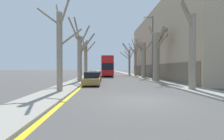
{
  "coord_description": "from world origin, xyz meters",
  "views": [
    {
      "loc": [
        -2.07,
        -8.33,
        1.83
      ],
      "look_at": [
        -0.34,
        21.79,
        1.48
      ],
      "focal_mm": 24.0,
      "sensor_mm": 36.0,
      "label": 1
    }
  ],
  "objects": [
    {
      "name": "street_tree_left_1",
      "position": [
        -5.17,
        11.66,
        3.71
      ],
      "size": [
        3.31,
        3.03,
        8.14
      ],
      "color": "gray",
      "rests_on": "ground"
    },
    {
      "name": "street_tree_left_2",
      "position": [
        -5.34,
        19.23,
        3.76
      ],
      "size": [
        3.92,
        3.22,
        7.85
      ],
      "color": "gray",
      "rests_on": "ground"
    },
    {
      "name": "street_tree_right_4",
      "position": [
        4.97,
        32.65,
        4.09
      ],
      "size": [
        3.79,
        2.47,
        8.67
      ],
      "color": "gray",
      "rests_on": "ground"
    },
    {
      "name": "building_facade_right",
      "position": [
        11.82,
        19.69,
        6.19
      ],
      "size": [
        10.08,
        30.33,
        12.4
      ],
      "color": "tan",
      "rests_on": "ground"
    },
    {
      "name": "parked_car_0",
      "position": [
        -3.32,
        8.14,
        0.66
      ],
      "size": [
        1.77,
        4.02,
        1.41
      ],
      "color": "olive",
      "rests_on": "ground"
    },
    {
      "name": "kerb_line_stripe",
      "position": [
        -4.24,
        50.0,
        0.0
      ],
      "size": [
        0.24,
        120.0,
        0.01
      ],
      "primitive_type": "cube",
      "color": "yellow",
      "rests_on": "ground"
    },
    {
      "name": "lamp_post",
      "position": [
        4.69,
        12.12,
        4.99
      ],
      "size": [
        1.4,
        0.2,
        9.03
      ],
      "color": "#4C4F54",
      "rests_on": "ground"
    },
    {
      "name": "street_tree_right_1",
      "position": [
        5.23,
        11.72,
        3.88
      ],
      "size": [
        2.92,
        3.17,
        7.71
      ],
      "color": "gray",
      "rests_on": "ground"
    },
    {
      "name": "sidewalk_right",
      "position": [
        5.62,
        50.0,
        0.06
      ],
      "size": [
        2.41,
        120.0,
        0.12
      ],
      "primitive_type": "cube",
      "color": "gray",
      "rests_on": "ground"
    },
    {
      "name": "street_tree_right_3",
      "position": [
        5.36,
        26.18,
        4.2
      ],
      "size": [
        3.1,
        1.7,
        8.81
      ],
      "color": "gray",
      "rests_on": "ground"
    },
    {
      "name": "ground_plane",
      "position": [
        0.0,
        0.0,
        0.0
      ],
      "size": [
        300.0,
        300.0,
        0.0
      ],
      "primitive_type": "plane",
      "color": "#4C4947"
    },
    {
      "name": "parked_car_1",
      "position": [
        -3.32,
        13.84,
        0.65
      ],
      "size": [
        1.89,
        4.34,
        1.37
      ],
      "color": "maroon",
      "rests_on": "ground"
    },
    {
      "name": "street_tree_left_0",
      "position": [
        -5.34,
        3.06,
        3.38
      ],
      "size": [
        3.46,
        2.38,
        7.14
      ],
      "color": "gray",
      "rests_on": "ground"
    },
    {
      "name": "double_decker_bus",
      "position": [
        -1.22,
        27.56,
        2.53
      ],
      "size": [
        2.59,
        11.56,
        4.45
      ],
      "color": "red",
      "rests_on": "ground"
    },
    {
      "name": "sidewalk_left",
      "position": [
        -5.62,
        50.0,
        0.06
      ],
      "size": [
        2.41,
        120.0,
        0.12
      ],
      "primitive_type": "cube",
      "color": "gray",
      "rests_on": "ground"
    },
    {
      "name": "street_tree_right_2",
      "position": [
        5.32,
        19.0,
        3.74
      ],
      "size": [
        3.44,
        3.43,
        7.71
      ],
      "color": "gray",
      "rests_on": "ground"
    },
    {
      "name": "street_tree_right_0",
      "position": [
        5.11,
        3.45,
        3.48
      ],
      "size": [
        2.32,
        2.8,
        7.16
      ],
      "color": "gray",
      "rests_on": "ground"
    }
  ]
}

